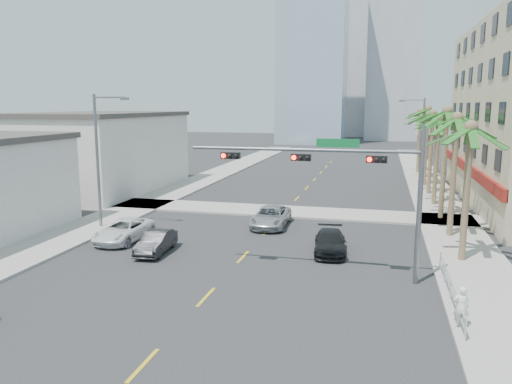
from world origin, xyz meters
TOP-DOWN VIEW (x-y plane):
  - ground at (0.00, 0.00)m, footprint 260.00×260.00m
  - sidewalk_right at (12.00, 20.00)m, footprint 4.00×120.00m
  - sidewalk_left at (-12.00, 20.00)m, footprint 4.00×120.00m
  - sidewalk_cross at (0.00, 22.00)m, footprint 80.00×4.00m
  - building_left_far at (-19.50, 28.00)m, footprint 11.00×18.00m
  - tower_far_left at (-8.00, 95.00)m, footprint 14.00×14.00m
  - tower_far_right at (9.00, 110.00)m, footprint 12.00×12.00m
  - tower_far_center at (-3.00, 125.00)m, footprint 16.00×16.00m
  - traffic_signal_mast at (5.78, 7.95)m, footprint 11.12×0.54m
  - palm_tree_0 at (11.60, 12.00)m, footprint 4.80×4.80m
  - palm_tree_1 at (11.60, 17.20)m, footprint 4.80×4.80m
  - palm_tree_2 at (11.60, 22.40)m, footprint 4.80×4.80m
  - palm_tree_3 at (11.60, 27.60)m, footprint 4.80×4.80m
  - palm_tree_4 at (11.60, 32.80)m, footprint 4.80×4.80m
  - palm_tree_5 at (11.60, 38.00)m, footprint 4.80×4.80m
  - palm_tree_6 at (11.60, 43.20)m, footprint 4.80×4.80m
  - palm_tree_7 at (11.60, 48.40)m, footprint 4.80×4.80m
  - streetlight_left at (-11.00, 14.00)m, footprint 2.55×0.25m
  - streetlight_right at (11.00, 38.00)m, footprint 2.55×0.25m
  - guardrail at (10.30, 6.00)m, footprint 0.08×8.08m
  - car_parked_far at (-8.05, 11.44)m, footprint 2.34×4.86m
  - car_lane_left at (-5.00, 9.58)m, footprint 1.58×3.86m
  - car_lane_center at (-0.04, 17.29)m, footprint 2.39×4.99m
  - car_lane_right at (4.58, 12.00)m, footprint 2.15×4.42m
  - pedestrian at (10.30, 3.17)m, footprint 0.61×0.43m

SIDE VIEW (x-z plane):
  - ground at x=0.00m, z-range 0.00..0.00m
  - sidewalk_right at x=12.00m, z-range 0.00..0.15m
  - sidewalk_left at x=-12.00m, z-range 0.00..0.15m
  - sidewalk_cross at x=0.00m, z-range 0.00..0.15m
  - car_lane_right at x=4.58m, z-range 0.00..1.24m
  - car_lane_left at x=-5.00m, z-range 0.00..1.25m
  - car_parked_far at x=-8.05m, z-range 0.00..1.33m
  - guardrail at x=10.30m, z-range 0.17..1.17m
  - car_lane_center at x=-0.04m, z-range 0.00..1.37m
  - pedestrian at x=10.30m, z-range 0.15..1.74m
  - building_left_far at x=-19.50m, z-range 0.00..7.20m
  - streetlight_left at x=-11.00m, z-range 0.56..9.56m
  - streetlight_right at x=11.00m, z-range 0.56..9.56m
  - traffic_signal_mast at x=5.78m, z-range 1.46..8.66m
  - palm_tree_0 at x=11.60m, z-range 3.18..10.98m
  - palm_tree_3 at x=11.60m, z-range 3.18..10.98m
  - palm_tree_6 at x=11.60m, z-range 3.18..10.98m
  - palm_tree_1 at x=11.60m, z-range 3.35..11.51m
  - palm_tree_4 at x=11.60m, z-range 3.35..11.51m
  - palm_tree_7 at x=11.60m, z-range 3.35..11.51m
  - palm_tree_2 at x=11.60m, z-range 3.52..12.04m
  - palm_tree_5 at x=11.60m, z-range 3.52..12.04m
  - tower_far_center at x=-3.00m, z-range 0.00..42.00m
  - tower_far_left at x=-8.00m, z-range 0.00..48.00m
  - tower_far_right at x=9.00m, z-range 0.00..60.00m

